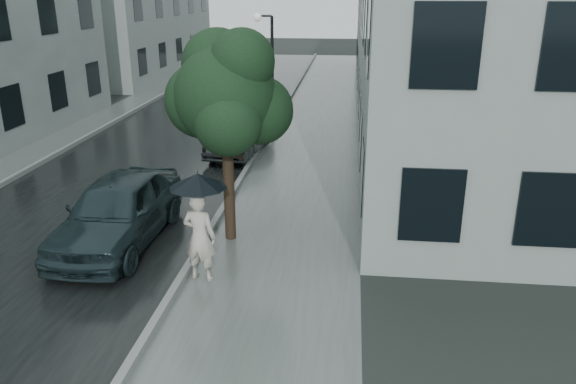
# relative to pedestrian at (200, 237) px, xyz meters

# --- Properties ---
(ground) EXTENTS (120.00, 120.00, 0.00)m
(ground) POSITION_rel_pedestrian_xyz_m (1.20, -0.99, -0.93)
(ground) COLOR black
(ground) RESTS_ON ground
(sidewalk) EXTENTS (3.50, 60.00, 0.01)m
(sidewalk) POSITION_rel_pedestrian_xyz_m (1.45, 11.01, -0.92)
(sidewalk) COLOR slate
(sidewalk) RESTS_ON ground
(kerb_near) EXTENTS (0.15, 60.00, 0.15)m
(kerb_near) POSITION_rel_pedestrian_xyz_m (-0.38, 11.01, -0.85)
(kerb_near) COLOR slate
(kerb_near) RESTS_ON ground
(asphalt_road) EXTENTS (6.85, 60.00, 0.00)m
(asphalt_road) POSITION_rel_pedestrian_xyz_m (-3.88, 11.01, -0.92)
(asphalt_road) COLOR black
(asphalt_road) RESTS_ON ground
(kerb_far) EXTENTS (0.15, 60.00, 0.15)m
(kerb_far) POSITION_rel_pedestrian_xyz_m (-7.37, 11.01, -0.85)
(kerb_far) COLOR slate
(kerb_far) RESTS_ON ground
(sidewalk_far) EXTENTS (1.70, 60.00, 0.01)m
(sidewalk_far) POSITION_rel_pedestrian_xyz_m (-8.30, 11.01, -0.92)
(sidewalk_far) COLOR #4C5451
(sidewalk_far) RESTS_ON ground
(building_near) EXTENTS (7.02, 36.00, 9.00)m
(building_near) POSITION_rel_pedestrian_xyz_m (6.67, 18.51, 3.57)
(building_near) COLOR gray
(building_near) RESTS_ON ground
(building_far_b) EXTENTS (7.02, 18.00, 8.00)m
(building_far_b) POSITION_rel_pedestrian_xyz_m (-12.57, 29.01, 3.07)
(building_far_b) COLOR gray
(building_far_b) RESTS_ON ground
(pedestrian) EXTENTS (0.74, 0.55, 1.84)m
(pedestrian) POSITION_rel_pedestrian_xyz_m (0.00, 0.00, 0.00)
(pedestrian) COLOR beige
(pedestrian) RESTS_ON sidewalk
(umbrella) EXTENTS (1.46, 1.46, 1.37)m
(umbrella) POSITION_rel_pedestrian_xyz_m (0.04, -0.03, 1.19)
(umbrella) COLOR black
(umbrella) RESTS_ON ground
(street_tree) EXTENTS (2.91, 2.64, 4.81)m
(street_tree) POSITION_rel_pedestrian_xyz_m (0.17, 2.10, 2.46)
(street_tree) COLOR #332619
(street_tree) RESTS_ON ground
(lamp_post) EXTENTS (0.83, 0.42, 4.68)m
(lamp_post) POSITION_rel_pedestrian_xyz_m (-0.41, 12.35, 1.77)
(lamp_post) COLOR black
(lamp_post) RESTS_ON ground
(car_near) EXTENTS (1.97, 4.68, 1.58)m
(car_near) POSITION_rel_pedestrian_xyz_m (-2.30, 1.49, -0.13)
(car_near) COLOR #1B2B2E
(car_near) RESTS_ON ground
(car_far) EXTENTS (1.84, 4.31, 1.38)m
(car_far) POSITION_rel_pedestrian_xyz_m (-1.00, 9.36, -0.23)
(car_far) COLOR #26292B
(car_far) RESTS_ON ground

